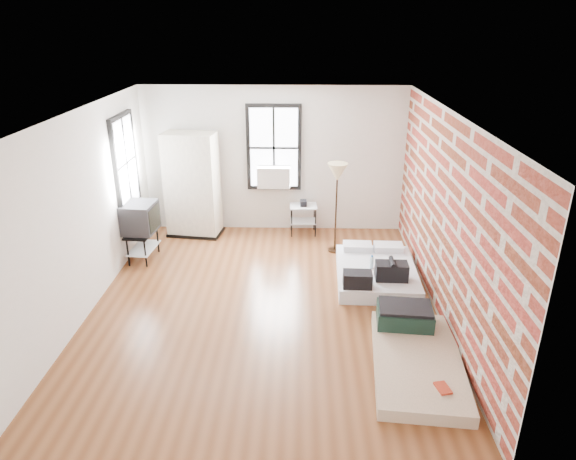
{
  "coord_description": "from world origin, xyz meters",
  "views": [
    {
      "loc": [
        0.52,
        -6.59,
        3.92
      ],
      "look_at": [
        0.34,
        0.3,
        1.07
      ],
      "focal_mm": 32.0,
      "sensor_mm": 36.0,
      "label": 1
    }
  ],
  "objects_px": {
    "side_table": "(303,211)",
    "tv_stand": "(140,220)",
    "wardrobe": "(192,185)",
    "mattress_main": "(376,272)",
    "floor_lamp": "(337,177)",
    "mattress_bare": "(414,350)"
  },
  "relations": [
    {
      "from": "side_table",
      "to": "tv_stand",
      "type": "relative_size",
      "value": 0.66
    },
    {
      "from": "wardrobe",
      "to": "tv_stand",
      "type": "distance_m",
      "value": 1.37
    },
    {
      "from": "wardrobe",
      "to": "side_table",
      "type": "distance_m",
      "value": 2.17
    },
    {
      "from": "mattress_main",
      "to": "wardrobe",
      "type": "distance_m",
      "value": 3.86
    },
    {
      "from": "mattress_main",
      "to": "tv_stand",
      "type": "relative_size",
      "value": 1.67
    },
    {
      "from": "wardrobe",
      "to": "floor_lamp",
      "type": "relative_size",
      "value": 1.22
    },
    {
      "from": "side_table",
      "to": "mattress_main",
      "type": "bearing_deg",
      "value": -58.4
    },
    {
      "from": "mattress_bare",
      "to": "wardrobe",
      "type": "xyz_separation_m",
      "value": [
        -3.48,
        3.91,
        0.86
      ]
    },
    {
      "from": "side_table",
      "to": "mattress_bare",
      "type": "bearing_deg",
      "value": -70.99
    },
    {
      "from": "mattress_main",
      "to": "mattress_bare",
      "type": "distance_m",
      "value": 2.08
    },
    {
      "from": "side_table",
      "to": "floor_lamp",
      "type": "relative_size",
      "value": 0.42
    },
    {
      "from": "wardrobe",
      "to": "mattress_bare",
      "type": "bearing_deg",
      "value": -40.47
    },
    {
      "from": "mattress_bare",
      "to": "wardrobe",
      "type": "relative_size",
      "value": 1.03
    },
    {
      "from": "mattress_bare",
      "to": "floor_lamp",
      "type": "relative_size",
      "value": 1.25
    },
    {
      "from": "wardrobe",
      "to": "floor_lamp",
      "type": "distance_m",
      "value": 2.81
    },
    {
      "from": "mattress_bare",
      "to": "floor_lamp",
      "type": "xyz_separation_m",
      "value": [
        -0.8,
        3.18,
        1.27
      ]
    },
    {
      "from": "wardrobe",
      "to": "side_table",
      "type": "xyz_separation_m",
      "value": [
        2.11,
        0.07,
        -0.53
      ]
    },
    {
      "from": "mattress_main",
      "to": "side_table",
      "type": "relative_size",
      "value": 2.52
    },
    {
      "from": "wardrobe",
      "to": "tv_stand",
      "type": "relative_size",
      "value": 1.93
    },
    {
      "from": "mattress_bare",
      "to": "wardrobe",
      "type": "distance_m",
      "value": 5.31
    },
    {
      "from": "side_table",
      "to": "floor_lamp",
      "type": "distance_m",
      "value": 1.36
    },
    {
      "from": "mattress_bare",
      "to": "wardrobe",
      "type": "height_order",
      "value": "wardrobe"
    }
  ]
}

